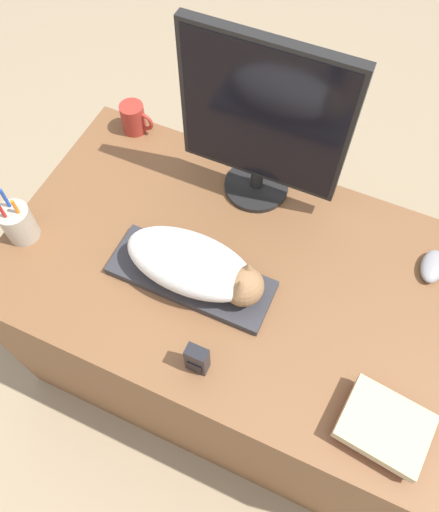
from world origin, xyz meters
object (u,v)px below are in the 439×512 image
object	(u,v)px
computer_mouse	(432,266)
coffee_mug	(134,118)
keyboard	(191,277)
pen_cup	(18,223)
book_stack	(383,427)
cat	(197,266)
phone	(197,359)
monitor	(263,122)

from	to	relation	value
computer_mouse	coffee_mug	size ratio (longest dim) A/B	0.98
keyboard	pen_cup	world-z (taller)	pen_cup
book_stack	computer_mouse	bearing A→B (deg)	88.15
cat	phone	xyz separation A→B (m)	(0.10, -0.20, -0.04)
keyboard	book_stack	bearing A→B (deg)	-17.07
keyboard	computer_mouse	distance (m)	0.63
keyboard	coffee_mug	distance (m)	0.57
keyboard	book_stack	xyz separation A→B (m)	(0.55, -0.17, 0.02)
computer_mouse	pen_cup	bearing A→B (deg)	-161.51
monitor	coffee_mug	distance (m)	0.48
pen_cup	coffee_mug	bearing A→B (deg)	79.39
keyboard	computer_mouse	size ratio (longest dim) A/B	4.13
coffee_mug	phone	size ratio (longest dim) A/B	1.04
coffee_mug	cat	bearing A→B (deg)	-44.77
keyboard	monitor	xyz separation A→B (m)	(0.04, 0.35, 0.25)
cat	monitor	size ratio (longest dim) A/B	0.73
monitor	phone	distance (m)	0.59
monitor	pen_cup	world-z (taller)	monitor
book_stack	monitor	bearing A→B (deg)	134.53
phone	cat	bearing A→B (deg)	115.18
coffee_mug	pen_cup	bearing A→B (deg)	-100.61
computer_mouse	book_stack	bearing A→B (deg)	-91.85
cat	computer_mouse	bearing A→B (deg)	27.93
cat	pen_cup	bearing A→B (deg)	-173.03
book_stack	phone	bearing A→B (deg)	-175.38
coffee_mug	pen_cup	world-z (taller)	pen_cup
coffee_mug	book_stack	distance (m)	1.10
computer_mouse	pen_cup	distance (m)	1.10
book_stack	pen_cup	bearing A→B (deg)	174.06
cat	phone	world-z (taller)	cat
keyboard	cat	bearing A→B (deg)	-0.00
phone	computer_mouse	bearing A→B (deg)	47.69
book_stack	coffee_mug	bearing A→B (deg)	148.43
keyboard	phone	world-z (taller)	phone
monitor	pen_cup	bearing A→B (deg)	-141.82
coffee_mug	phone	xyz separation A→B (m)	(0.51, -0.61, 0.00)
coffee_mug	book_stack	size ratio (longest dim) A/B	0.53
computer_mouse	coffee_mug	bearing A→B (deg)	172.73
computer_mouse	keyboard	bearing A→B (deg)	-152.95
cat	computer_mouse	world-z (taller)	cat
cat	phone	bearing A→B (deg)	-64.82
computer_mouse	book_stack	world-z (taller)	book_stack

